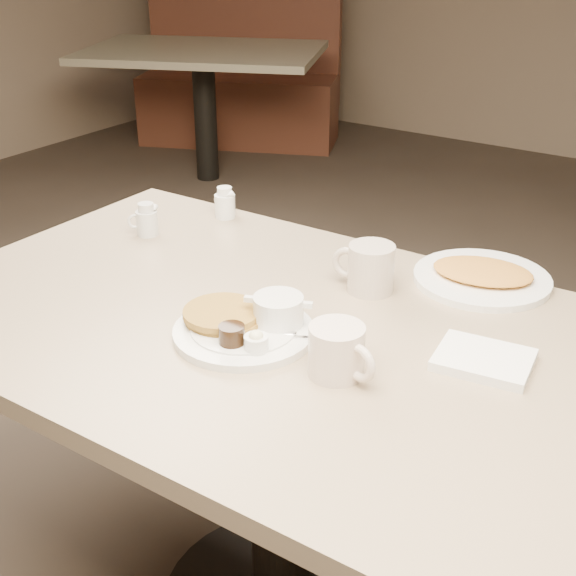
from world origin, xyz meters
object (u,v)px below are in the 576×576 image
Objects in this scene: coffee_mug_far at (369,268)px; creamer_left at (147,221)px; creamer_right at (225,204)px; hash_plate at (482,276)px; diner_table at (282,399)px; booth_back_left at (238,82)px; main_plate at (247,323)px; coffee_mug_near at (338,351)px.

coffee_mug_far is 1.74× the size of creamer_left.
hash_plate is at bearing 0.17° from creamer_right.
diner_table is 0.78× the size of booth_back_left.
creamer_right is (-0.41, 0.45, 0.01)m from main_plate.
creamer_left reaches higher than hash_plate.
creamer_right is (-0.50, 0.16, -0.01)m from coffee_mug_far.
diner_table is 0.50m from hash_plate.
creamer_left is 1.00× the size of creamer_right.
diner_table is at bearing 61.52° from main_plate.
hash_plate is 0.18× the size of booth_back_left.
booth_back_left reaches higher than creamer_right.
coffee_mug_near is at bearing -70.50° from coffee_mug_far.
creamer_left is at bearing -165.40° from hash_plate.
creamer_left is at bearing -176.81° from coffee_mug_far.
coffee_mug_near is 0.43× the size of hash_plate.
creamer_left reaches higher than main_plate.
coffee_mug_near is at bearing -50.33° from booth_back_left.
main_plate reaches higher than hash_plate.
main_plate is 0.18× the size of booth_back_left.
main_plate is 0.55m from creamer_left.
creamer_left is 0.24× the size of hash_plate.
coffee_mug_near is at bearing -7.40° from main_plate.
booth_back_left reaches higher than main_plate.
diner_table is 3.95m from booth_back_left.
coffee_mug_near is 0.08× the size of booth_back_left.
booth_back_left is (-2.46, 3.09, -0.17)m from diner_table.
main_plate is at bearing -27.43° from creamer_left.
coffee_mug_near is 1.80× the size of creamer_left.
creamer_right is (0.08, 0.20, 0.00)m from creamer_left.
diner_table is at bearing -122.10° from hash_plate.
booth_back_left is at bearing 126.81° from creamer_right.
creamer_right reaches higher than main_plate.
coffee_mug_far is 0.53m from creamer_right.
diner_table is at bearing -41.41° from creamer_right.
hash_plate is (0.28, 0.45, -0.01)m from main_plate.
booth_back_left is (-2.43, 3.15, -0.36)m from main_plate.
diner_table is at bearing 152.66° from coffee_mug_near.
creamer_left is (-0.59, -0.03, -0.01)m from coffee_mug_far.
main_plate is 0.30m from coffee_mug_far.
coffee_mug_near is at bearing -98.26° from hash_plate.
creamer_left is (-0.70, 0.28, -0.01)m from coffee_mug_near.
coffee_mug_far is 0.59m from creamer_left.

